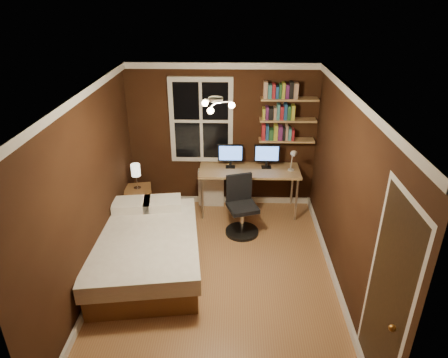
{
  "coord_description": "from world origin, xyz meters",
  "views": [
    {
      "loc": [
        0.21,
        -4.35,
        3.58
      ],
      "look_at": [
        0.07,
        0.45,
        1.25
      ],
      "focal_mm": 32.0,
      "sensor_mm": 36.0,
      "label": 1
    }
  ],
  "objects_px": {
    "monitor_left": "(231,156)",
    "office_chair": "(241,212)",
    "desk": "(249,173)",
    "bedside_lamp": "(136,177)",
    "radiator": "(211,187)",
    "bed": "(146,250)",
    "nightstand": "(139,202)",
    "monitor_right": "(267,156)",
    "desk_lamp": "(292,160)"
  },
  "relations": [
    {
      "from": "desk_lamp",
      "to": "office_chair",
      "type": "relative_size",
      "value": 0.46
    },
    {
      "from": "bed",
      "to": "desk_lamp",
      "type": "xyz_separation_m",
      "value": [
        2.16,
        1.5,
        0.73
      ]
    },
    {
      "from": "nightstand",
      "to": "desk_lamp",
      "type": "height_order",
      "value": "desk_lamp"
    },
    {
      "from": "monitor_right",
      "to": "desk_lamp",
      "type": "relative_size",
      "value": 0.97
    },
    {
      "from": "radiator",
      "to": "desk",
      "type": "relative_size",
      "value": 0.4
    },
    {
      "from": "radiator",
      "to": "nightstand",
      "type": "bearing_deg",
      "value": -159.35
    },
    {
      "from": "monitor_right",
      "to": "office_chair",
      "type": "height_order",
      "value": "monitor_right"
    },
    {
      "from": "nightstand",
      "to": "bedside_lamp",
      "type": "height_order",
      "value": "bedside_lamp"
    },
    {
      "from": "monitor_left",
      "to": "monitor_right",
      "type": "xyz_separation_m",
      "value": [
        0.61,
        0.0,
        0.0
      ]
    },
    {
      "from": "bedside_lamp",
      "to": "monitor_left",
      "type": "relative_size",
      "value": 1.02
    },
    {
      "from": "bed",
      "to": "nightstand",
      "type": "distance_m",
      "value": 1.42
    },
    {
      "from": "radiator",
      "to": "office_chair",
      "type": "height_order",
      "value": "office_chair"
    },
    {
      "from": "bedside_lamp",
      "to": "office_chair",
      "type": "distance_m",
      "value": 1.83
    },
    {
      "from": "radiator",
      "to": "desk",
      "type": "height_order",
      "value": "desk"
    },
    {
      "from": "monitor_right",
      "to": "monitor_left",
      "type": "bearing_deg",
      "value": 180.0
    },
    {
      "from": "monitor_right",
      "to": "desk_lamp",
      "type": "xyz_separation_m",
      "value": [
        0.41,
        -0.18,
        0.01
      ]
    },
    {
      "from": "nightstand",
      "to": "bed",
      "type": "bearing_deg",
      "value": -85.2
    },
    {
      "from": "office_chair",
      "to": "bedside_lamp",
      "type": "bearing_deg",
      "value": 148.24
    },
    {
      "from": "nightstand",
      "to": "monitor_left",
      "type": "height_order",
      "value": "monitor_left"
    },
    {
      "from": "monitor_left",
      "to": "office_chair",
      "type": "relative_size",
      "value": 0.45
    },
    {
      "from": "radiator",
      "to": "monitor_right",
      "type": "distance_m",
      "value": 1.17
    },
    {
      "from": "radiator",
      "to": "bed",
      "type": "bearing_deg",
      "value": -113.97
    },
    {
      "from": "monitor_left",
      "to": "office_chair",
      "type": "xyz_separation_m",
      "value": [
        0.19,
        -0.75,
        -0.65
      ]
    },
    {
      "from": "nightstand",
      "to": "desk_lamp",
      "type": "xyz_separation_m",
      "value": [
        2.56,
        0.14,
        0.75
      ]
    },
    {
      "from": "desk",
      "to": "nightstand",
      "type": "bearing_deg",
      "value": -172.78
    },
    {
      "from": "nightstand",
      "to": "desk",
      "type": "xyz_separation_m",
      "value": [
        1.86,
        0.24,
        0.47
      ]
    },
    {
      "from": "bedside_lamp",
      "to": "bed",
      "type": "bearing_deg",
      "value": -73.85
    },
    {
      "from": "monitor_right",
      "to": "desk_lamp",
      "type": "distance_m",
      "value": 0.44
    },
    {
      "from": "bedside_lamp",
      "to": "desk_lamp",
      "type": "height_order",
      "value": "desk_lamp"
    },
    {
      "from": "desk_lamp",
      "to": "radiator",
      "type": "bearing_deg",
      "value": 166.9
    },
    {
      "from": "desk",
      "to": "monitor_right",
      "type": "relative_size",
      "value": 3.95
    },
    {
      "from": "nightstand",
      "to": "monitor_left",
      "type": "bearing_deg",
      "value": 0.38
    },
    {
      "from": "desk_lamp",
      "to": "office_chair",
      "type": "height_order",
      "value": "desk_lamp"
    },
    {
      "from": "desk",
      "to": "radiator",
      "type": "bearing_deg",
      "value": 161.88
    },
    {
      "from": "radiator",
      "to": "monitor_right",
      "type": "height_order",
      "value": "monitor_right"
    },
    {
      "from": "monitor_left",
      "to": "desk_lamp",
      "type": "relative_size",
      "value": 0.97
    },
    {
      "from": "monitor_right",
      "to": "office_chair",
      "type": "xyz_separation_m",
      "value": [
        -0.42,
        -0.75,
        -0.65
      ]
    },
    {
      "from": "nightstand",
      "to": "desk_lamp",
      "type": "bearing_deg",
      "value": -8.27
    },
    {
      "from": "desk",
      "to": "office_chair",
      "type": "xyz_separation_m",
      "value": [
        -0.13,
        -0.67,
        -0.38
      ]
    },
    {
      "from": "bed",
      "to": "desk",
      "type": "distance_m",
      "value": 2.22
    },
    {
      "from": "radiator",
      "to": "office_chair",
      "type": "xyz_separation_m",
      "value": [
        0.53,
        -0.88,
        0.02
      ]
    },
    {
      "from": "bedside_lamp",
      "to": "office_chair",
      "type": "bearing_deg",
      "value": -13.93
    },
    {
      "from": "bed",
      "to": "office_chair",
      "type": "distance_m",
      "value": 1.63
    },
    {
      "from": "desk",
      "to": "monitor_left",
      "type": "bearing_deg",
      "value": 165.26
    },
    {
      "from": "bedside_lamp",
      "to": "desk",
      "type": "distance_m",
      "value": 1.88
    },
    {
      "from": "bed",
      "to": "nightstand",
      "type": "bearing_deg",
      "value": 98.33
    },
    {
      "from": "bed",
      "to": "radiator",
      "type": "height_order",
      "value": "radiator"
    },
    {
      "from": "desk",
      "to": "monitor_left",
      "type": "xyz_separation_m",
      "value": [
        -0.32,
        0.08,
        0.27
      ]
    },
    {
      "from": "desk",
      "to": "monitor_left",
      "type": "distance_m",
      "value": 0.42
    },
    {
      "from": "bed",
      "to": "monitor_right",
      "type": "relative_size",
      "value": 5.06
    }
  ]
}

